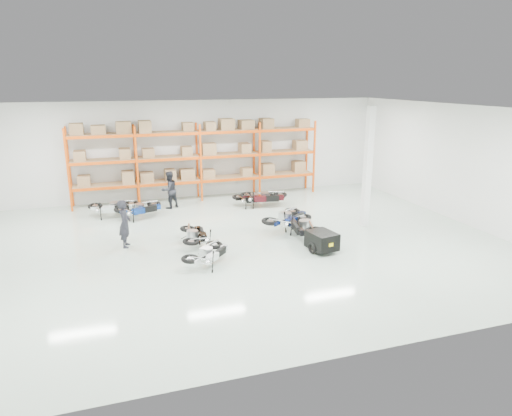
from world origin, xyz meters
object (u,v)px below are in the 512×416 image
object	(u,v)px
moto_blue_centre	(287,215)
person_left	(125,224)
moto_touring_right	(302,221)
moto_back_d	(264,194)
moto_back_b	(113,204)
moto_black_far_left	(195,232)
person_back	(169,190)
trailer	(322,241)
moto_silver_left	(208,250)
moto_back_c	(254,195)
moto_back_a	(140,206)

from	to	relation	value
moto_blue_centre	person_left	distance (m)	5.80
moto_touring_right	moto_back_d	xyz separation A→B (m)	(0.02, 4.26, -0.01)
moto_blue_centre	moto_back_b	xyz separation A→B (m)	(-6.11, 3.75, -0.05)
person_left	moto_black_far_left	bearing A→B (deg)	-96.08
person_back	moto_blue_centre	bearing A→B (deg)	100.02
trailer	moto_back_b	distance (m)	8.89
moto_blue_centre	moto_silver_left	xyz separation A→B (m)	(-3.51, -2.43, -0.09)
moto_silver_left	moto_black_far_left	xyz separation A→B (m)	(-0.07, 1.75, 0.01)
moto_silver_left	moto_back_d	xyz separation A→B (m)	(3.75, 5.79, 0.07)
moto_touring_right	moto_back_c	size ratio (longest dim) A/B	1.14
moto_blue_centre	moto_silver_left	distance (m)	4.27
moto_blue_centre	moto_back_a	distance (m)	6.02
person_left	person_back	distance (m)	4.79
moto_silver_left	moto_back_b	size ratio (longest dim) A/B	0.92
moto_black_far_left	moto_back_c	xyz separation A→B (m)	(3.39, 4.13, 0.01)
person_left	person_back	bearing A→B (deg)	-14.52
person_left	trailer	bearing A→B (deg)	-101.75
moto_blue_centre	moto_touring_right	xyz separation A→B (m)	(0.22, -0.90, -0.01)
moto_black_far_left	person_left	bearing A→B (deg)	-11.54
moto_silver_left	person_left	xyz separation A→B (m)	(-2.29, 2.42, 0.32)
moto_back_a	moto_back_c	size ratio (longest dim) A/B	1.04
trailer	moto_back_b	xyz separation A→B (m)	(-6.33, 6.25, 0.13)
moto_back_a	moto_back_d	distance (m)	5.34
moto_touring_right	moto_back_c	world-z (taller)	moto_touring_right
moto_blue_centre	moto_black_far_left	xyz separation A→B (m)	(-3.58, -0.68, -0.09)
moto_back_d	moto_black_far_left	bearing A→B (deg)	151.01
moto_silver_left	moto_touring_right	xyz separation A→B (m)	(3.73, 1.53, 0.08)
moto_black_far_left	moto_back_d	bearing A→B (deg)	-128.13
moto_black_far_left	moto_back_a	xyz separation A→B (m)	(-1.52, 3.88, 0.03)
moto_silver_left	moto_black_far_left	bearing A→B (deg)	-43.01
moto_silver_left	moto_back_b	world-z (taller)	moto_back_b
moto_back_d	person_left	bearing A→B (deg)	133.57
person_left	moto_back_d	bearing A→B (deg)	-50.11
moto_silver_left	person_left	size ratio (longest dim) A/B	0.98
trailer	moto_back_a	distance (m)	7.79
person_left	moto_back_b	bearing A→B (deg)	15.51
moto_silver_left	person_left	distance (m)	3.34
moto_blue_centre	moto_back_a	xyz separation A→B (m)	(-5.10, 3.19, -0.06)
moto_blue_centre	moto_silver_left	bearing A→B (deg)	88.14
moto_back_c	person_left	size ratio (longest dim) A/B	1.00
moto_silver_left	moto_back_b	distance (m)	6.71
moto_touring_right	person_back	xyz separation A→B (m)	(-3.97, 5.22, 0.25)
moto_black_far_left	moto_back_b	bearing A→B (deg)	-54.98
moto_back_d	person_left	distance (m)	6.92
moto_silver_left	moto_touring_right	bearing A→B (deg)	-112.84
trailer	moto_back_a	size ratio (longest dim) A/B	0.97
moto_black_far_left	moto_back_a	distance (m)	4.16
moto_touring_right	moto_back_d	world-z (taller)	moto_touring_right
moto_touring_right	moto_back_a	bearing A→B (deg)	152.30
moto_touring_right	person_back	size ratio (longest dim) A/B	1.13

